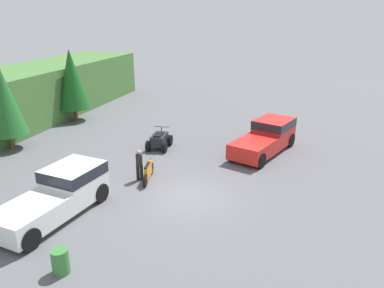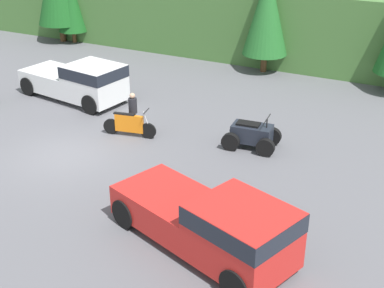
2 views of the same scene
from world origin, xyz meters
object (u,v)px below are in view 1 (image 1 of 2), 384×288
Objects in this scene: dirt_bike at (148,172)px; steel_barrel at (60,261)px; pickup_truck_red at (267,136)px; rider_person at (139,164)px; pickup_truck_second at (60,192)px; quad_atv at (159,140)px.

steel_barrel is at bearing 169.37° from dirt_bike.
pickup_truck_red is 3.52× the size of rider_person.
pickup_truck_second is at bearing 162.33° from pickup_truck_red.
dirt_bike is 2.46× the size of steel_barrel.
pickup_truck_second is 2.51× the size of dirt_bike.
rider_person reaches higher than dirt_bike.
quad_atv reaches higher than steel_barrel.
pickup_truck_red is 1.06× the size of pickup_truck_second.
dirt_bike is 4.80m from quad_atv.
rider_person is 7.47m from steel_barrel.
pickup_truck_red is at bearing -70.07° from rider_person.
rider_person is (-6.21, 5.75, -0.08)m from pickup_truck_red.
pickup_truck_second reaches higher than rider_person.
quad_atv is at bearing 3.62° from dirt_bike.
pickup_truck_red is 6.73m from quad_atv.
steel_barrel is (-3.41, -2.39, -0.53)m from pickup_truck_second.
pickup_truck_second is 3.32× the size of rider_person.
dirt_bike is 0.61m from rider_person.
quad_atv is 2.41× the size of steel_barrel.
rider_person is at bearing -16.57° from pickup_truck_second.
rider_person is at bearing -175.99° from quad_atv.
pickup_truck_second reaches higher than steel_barrel.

